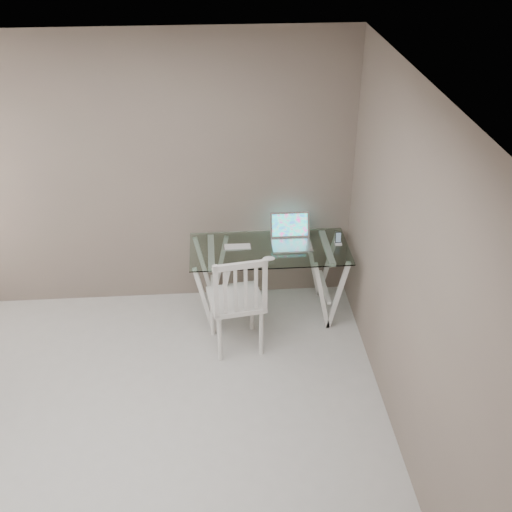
{
  "coord_description": "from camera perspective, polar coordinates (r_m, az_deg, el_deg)",
  "views": [
    {
      "loc": [
        0.64,
        -3.33,
        3.82
      ],
      "look_at": [
        1.01,
        1.55,
        0.85
      ],
      "focal_mm": 45.0,
      "sensor_mm": 36.0,
      "label": 1
    }
  ],
  "objects": [
    {
      "name": "mouse",
      "position": [
        5.85,
        1.14,
        -0.23
      ],
      "size": [
        0.12,
        0.07,
        0.04
      ],
      "primitive_type": "ellipsoid",
      "color": "white",
      "rests_on": "desk"
    },
    {
      "name": "keyboard",
      "position": [
        6.06,
        -1.67,
        0.82
      ],
      "size": [
        0.26,
        0.11,
        0.01
      ],
      "primitive_type": "cube",
      "color": "silver",
      "rests_on": "desk"
    },
    {
      "name": "phone_dock",
      "position": [
        6.15,
        7.32,
        1.35
      ],
      "size": [
        0.07,
        0.07,
        0.12
      ],
      "color": "white",
      "rests_on": "desk"
    },
    {
      "name": "desk",
      "position": [
        6.24,
        1.16,
        -2.18
      ],
      "size": [
        1.5,
        0.7,
        0.75
      ],
      "color": "silver",
      "rests_on": "ground"
    },
    {
      "name": "room",
      "position": [
        4.02,
        -13.74,
        -1.35
      ],
      "size": [
        4.5,
        4.52,
        2.71
      ],
      "color": "#B2AFAA",
      "rests_on": "ground"
    },
    {
      "name": "chair",
      "position": [
        5.66,
        -1.64,
        -3.85
      ],
      "size": [
        0.53,
        0.53,
        1.03
      ],
      "rotation": [
        0.0,
        0.0,
        0.15
      ],
      "color": "silver",
      "rests_on": "ground"
    },
    {
      "name": "laptop",
      "position": [
        6.12,
        3.12,
        1.73
      ],
      "size": [
        0.38,
        0.35,
        0.26
      ],
      "color": "silver",
      "rests_on": "desk"
    }
  ]
}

